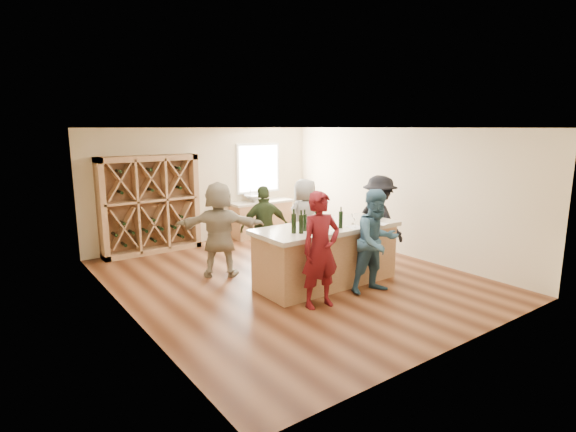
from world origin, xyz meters
TOP-DOWN VIEW (x-y plane):
  - floor at (0.00, 0.00)m, footprint 6.00×7.00m
  - ceiling at (0.00, 0.00)m, footprint 6.00×7.00m
  - wall_back at (0.00, 3.55)m, footprint 6.00×0.10m
  - wall_front at (0.00, -3.55)m, footprint 6.00×0.10m
  - wall_left at (-3.05, 0.00)m, footprint 0.10×7.00m
  - wall_right at (3.05, 0.00)m, footprint 0.10×7.00m
  - window_frame at (1.50, 3.47)m, footprint 1.30×0.06m
  - window_pane at (1.50, 3.44)m, footprint 1.18×0.01m
  - wine_rack at (-1.50, 3.27)m, footprint 2.20×0.45m
  - back_counter_base at (1.40, 3.20)m, footprint 1.60×0.58m
  - back_counter_top at (1.40, 3.20)m, footprint 1.70×0.62m
  - sink at (1.20, 3.20)m, footprint 0.54×0.54m
  - faucet at (1.20, 3.38)m, footprint 0.02×0.02m
  - tasting_counter_base at (0.36, -0.64)m, footprint 2.60×1.00m
  - tasting_counter_top at (0.36, -0.64)m, footprint 2.72×1.12m
  - wine_bottle_a at (-0.48, -0.76)m, footprint 0.09×0.09m
  - wine_bottle_b at (-0.39, -0.84)m, footprint 0.09×0.09m
  - wine_bottle_c at (-0.23, -0.73)m, footprint 0.07×0.07m
  - wine_bottle_d at (-0.04, -0.81)m, footprint 0.07×0.07m
  - wine_bottle_e at (0.09, -0.74)m, footprint 0.10×0.10m
  - wine_glass_a at (0.07, -1.09)m, footprint 0.09×0.09m
  - wine_glass_b at (0.61, -1.09)m, footprint 0.06×0.06m
  - wine_glass_c at (1.09, -1.05)m, footprint 0.09×0.09m
  - wine_glass_d at (0.84, -0.81)m, footprint 0.08×0.08m
  - wine_glass_e at (1.29, -0.87)m, footprint 0.07×0.07m
  - tasting_menu_a at (-0.03, -0.99)m, footprint 0.30×0.36m
  - tasting_menu_b at (0.66, -1.04)m, footprint 0.33×0.39m
  - tasting_menu_c at (1.23, -1.06)m, footprint 0.32×0.37m
  - person_near_left at (-0.43, -1.40)m, footprint 0.73×0.57m
  - person_near_right at (0.75, -1.47)m, footprint 0.93×0.60m
  - person_server at (2.00, -0.37)m, footprint 0.61×1.22m
  - person_far_mid at (-0.08, 0.74)m, footprint 1.09×0.77m
  - person_far_right at (1.02, 0.85)m, footprint 0.86×0.56m
  - person_far_left at (-1.01, 0.89)m, footprint 1.75×1.45m
  - wine_bottle_f at (0.41, -0.94)m, footprint 0.07×0.07m

SIDE VIEW (x-z plane):
  - floor at x=0.00m, z-range -0.10..0.00m
  - back_counter_base at x=1.40m, z-range 0.00..0.86m
  - tasting_counter_base at x=0.36m, z-range 0.00..1.00m
  - person_far_mid at x=-0.08m, z-range 0.00..1.69m
  - person_far_right at x=1.02m, z-range 0.00..1.74m
  - back_counter_top at x=1.40m, z-range 0.86..0.92m
  - person_near_right at x=0.75m, z-range 0.00..1.80m
  - person_far_left at x=-1.01m, z-range 0.00..1.83m
  - person_near_left at x=-0.43m, z-range 0.00..1.85m
  - person_server at x=2.00m, z-range 0.00..1.85m
  - sink at x=1.20m, z-range 0.92..1.11m
  - tasting_counter_top at x=0.36m, z-range 1.00..1.08m
  - faucet at x=1.20m, z-range 0.92..1.22m
  - tasting_menu_a at x=-0.03m, z-range 1.08..1.08m
  - tasting_menu_b at x=0.66m, z-range 1.08..1.08m
  - tasting_menu_c at x=1.23m, z-range 1.08..1.08m
  - wine_rack at x=-1.50m, z-range 0.00..2.20m
  - wine_glass_b at x=0.61m, z-range 1.08..1.24m
  - wine_glass_e at x=1.29m, z-range 1.08..1.26m
  - wine_glass_d at x=0.84m, z-range 1.08..1.27m
  - wine_glass_c at x=1.09m, z-range 1.08..1.27m
  - wine_glass_a at x=0.07m, z-range 1.08..1.27m
  - wine_bottle_d at x=-0.04m, z-range 1.08..1.37m
  - wine_bottle_c at x=-0.23m, z-range 1.08..1.37m
  - wine_bottle_f at x=0.41m, z-range 1.08..1.38m
  - wine_bottle_e at x=0.09m, z-range 1.08..1.39m
  - wine_bottle_b at x=-0.39m, z-range 1.08..1.39m
  - wine_bottle_a at x=-0.48m, z-range 1.08..1.41m
  - wall_back at x=0.00m, z-range 0.00..2.80m
  - wall_front at x=0.00m, z-range 0.00..2.80m
  - wall_left at x=-3.05m, z-range 0.00..2.80m
  - wall_right at x=3.05m, z-range 0.00..2.80m
  - window_frame at x=1.50m, z-range 1.10..2.40m
  - window_pane at x=1.50m, z-range 1.16..2.34m
  - ceiling at x=0.00m, z-range 2.80..2.90m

